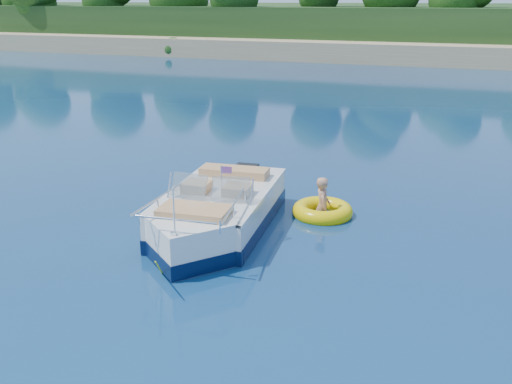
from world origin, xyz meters
The scene contains 5 objects.
ground centered at (0.00, 0.00, 0.00)m, with size 160.00×160.00×0.00m, color #09163F.
shoreline centered at (0.00, 63.77, 0.98)m, with size 170.00×59.00×6.00m.
motorboat centered at (-2.85, 0.86, 0.37)m, with size 2.40×5.67×1.89m.
tow_tube centered at (-0.99, 2.61, 0.09)m, with size 1.50×1.50×0.37m.
boy centered at (-1.00, 2.64, 0.00)m, with size 0.54×0.35×1.47m, color tan.
Camera 1 is at (1.91, -9.30, 4.69)m, focal length 40.00 mm.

